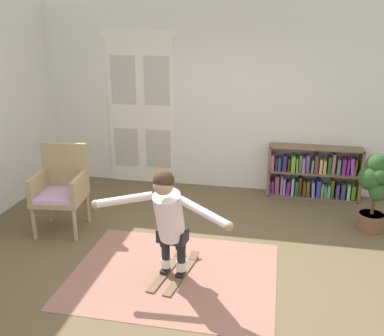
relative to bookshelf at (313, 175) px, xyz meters
The scene contains 9 objects.
ground_plane 2.78m from the bookshelf, 119.84° to the right, with size 7.20×7.20×0.00m, color brown.
back_wall 1.77m from the bookshelf, behind, with size 6.00×0.10×2.90m, color silver.
double_door 2.89m from the bookshelf, behind, with size 1.22×0.05×2.45m.
rug 3.02m from the bookshelf, 121.60° to the right, with size 2.18×1.72×0.01m, color #956455.
bookshelf is the anchor object (origin of this frame).
wicker_chair 3.68m from the bookshelf, 151.69° to the right, with size 0.67×0.67×1.10m.
potted_plant 1.24m from the bookshelf, 55.20° to the right, with size 0.48×0.45×1.02m.
skis_pair 2.99m from the bookshelf, 121.83° to the right, with size 0.40×0.87×0.07m.
person_skier 3.12m from the bookshelf, 120.83° to the right, with size 1.47×0.64×1.18m.
Camera 1 is at (0.80, -4.13, 2.60)m, focal length 40.94 mm.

